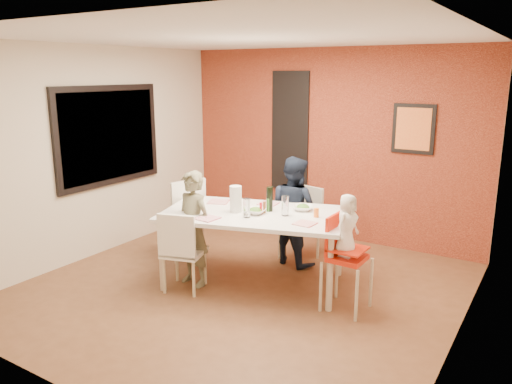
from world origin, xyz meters
The scene contains 35 objects.
ground centered at (0.00, 0.00, 0.00)m, with size 4.50×4.50×0.00m, color brown.
ceiling centered at (0.00, 0.00, 2.70)m, with size 4.50×4.50×0.02m, color silver.
wall_back centered at (0.00, 2.25, 1.35)m, with size 4.50×0.02×2.70m, color beige.
wall_front centered at (0.00, -2.25, 1.35)m, with size 4.50×0.02×2.70m, color beige.
wall_left centered at (-2.25, 0.00, 1.35)m, with size 0.02×4.50×2.70m, color beige.
wall_right centered at (2.25, 0.00, 1.35)m, with size 0.02×4.50×2.70m, color beige.
brick_accent_wall centered at (0.00, 2.23, 1.35)m, with size 4.50×0.02×2.70m, color maroon.
picture_window_frame centered at (-2.22, 0.20, 1.55)m, with size 0.05×1.70×1.30m, color black.
picture_window_pane centered at (-2.21, 0.20, 1.55)m, with size 0.02×1.55×1.15m, color black.
glassblock_strip centered at (-0.60, 2.21, 1.50)m, with size 0.55×0.03×1.70m, color #B3BEC3.
glassblock_surround centered at (-0.60, 2.21, 1.50)m, with size 0.60×0.03×1.76m, color black.
art_print_frame centered at (1.20, 2.21, 1.65)m, with size 0.54×0.03×0.64m, color black.
art_print_canvas centered at (1.20, 2.19, 1.65)m, with size 0.44×0.01×0.54m, color orange.
dining_table centered at (0.03, 0.21, 0.76)m, with size 2.25×1.65×0.84m.
chair_near centered at (-0.51, -0.42, 0.51)m, with size 0.53×0.53×0.91m.
chair_far centered at (0.14, 1.24, 0.52)m, with size 0.52×0.52×0.93m.
chair_left centered at (-1.15, 0.40, 0.59)m, with size 0.62×0.62×1.05m.
high_chair centered at (1.13, 0.15, 0.59)m, with size 0.42×0.42×0.98m.
child_near centered at (-0.53, -0.18, 0.66)m, with size 0.48×0.31×1.31m, color brown.
child_far centered at (0.12, 1.00, 0.68)m, with size 0.66×0.52×1.37m, color black.
toddler centered at (1.16, 0.14, 0.89)m, with size 0.31×0.20×0.63m, color silver.
plate_near_left centered at (-0.26, -0.27, 0.85)m, with size 0.22×0.22×0.01m, color silver.
plate_far_mid centered at (-0.02, 0.60, 0.85)m, with size 0.21×0.21×0.01m, color silver.
plate_near_right centered at (0.71, 0.11, 0.84)m, with size 0.20×0.20×0.01m, color white.
plate_far_left centered at (-0.57, 0.36, 0.85)m, with size 0.23×0.23×0.01m, color silver.
salad_bowl_a centered at (0.07, 0.17, 0.87)m, with size 0.22×0.22×0.05m, color white.
salad_bowl_b centered at (0.46, 0.57, 0.87)m, with size 0.23×0.23×0.06m, color white.
wine_bottle centered at (0.15, 0.35, 0.98)m, with size 0.07×0.07×0.28m, color black.
wine_glass_a centered at (0.07, 0.00, 0.94)m, with size 0.07×0.07×0.21m, color white.
wine_glass_b centered at (0.39, 0.28, 0.95)m, with size 0.08×0.08×0.22m, color silver.
paper_towel_roll centered at (-0.15, 0.11, 0.99)m, with size 0.13×0.13×0.30m, color silver.
condiment_red centered at (0.12, 0.20, 0.90)m, with size 0.03×0.03×0.13m, color red.
condiment_green centered at (0.15, 0.32, 0.91)m, with size 0.04×0.04×0.15m, color #2D6C24.
condiment_brown centered at (0.14, 0.26, 0.90)m, with size 0.03×0.03×0.13m, color brown.
sippy_cup centered at (0.70, 0.40, 0.89)m, with size 0.06×0.06×0.10m, color orange.
Camera 1 is at (2.89, -4.32, 2.37)m, focal length 35.00 mm.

